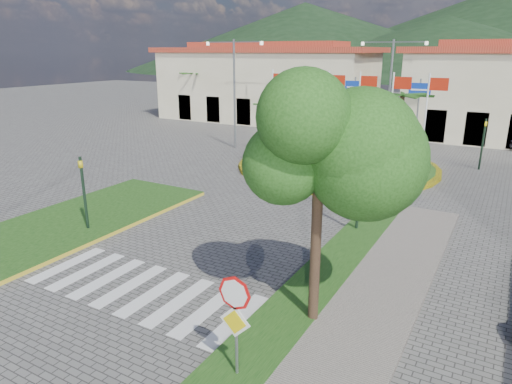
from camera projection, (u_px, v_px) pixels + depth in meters
The scene contains 19 objects.
ground at pixel (24, 360), 11.13m from camera, with size 160.00×160.00×0.00m, color #5D5A58.
verge_right at pixel (233, 374), 10.49m from camera, with size 1.60×28.00×0.18m, color #164012.
median_left at pixel (57, 228), 19.16m from camera, with size 5.00×14.00×0.18m, color #164012.
crosswalk at pixel (139, 288), 14.45m from camera, with size 8.00×3.00×0.01m, color silver.
roundabout_island at pixel (337, 165), 29.32m from camera, with size 12.70×12.70×6.00m.
stop_sign at pixel (235, 312), 9.91m from camera, with size 0.80×0.11×2.65m.
deciduous_tree at pixel (320, 138), 11.14m from camera, with size 3.60×3.60×6.80m.
traffic_light_left at pixel (83, 187), 18.41m from camera, with size 0.15×0.18×3.20m.
traffic_light_right at pixel (359, 187), 18.38m from camera, with size 0.15×0.18×3.20m.
traffic_light_far at pixel (483, 139), 28.33m from camera, with size 0.18×0.15×3.20m.
direction_sign_west at pixel (354, 98), 36.71m from camera, with size 1.60×0.14×5.20m.
direction_sign_east at pixel (419, 102), 34.35m from camera, with size 1.60×0.14×5.20m.
street_lamp_centre at pixel (390, 88), 34.20m from camera, with size 4.80×0.16×8.00m.
street_lamp_west at pixel (234, 89), 33.96m from camera, with size 4.80×0.16×8.00m.
building_left at pixel (265, 83), 48.11m from camera, with size 23.32×9.54×8.05m.
hill_far_west at pixel (304, 38), 149.98m from camera, with size 140.00×140.00×22.00m, color black.
hill_near_back at pixel (444, 47), 121.30m from camera, with size 110.00×110.00×16.00m, color black.
white_van at pixel (274, 118), 46.38m from camera, with size 1.96×4.24×1.18m, color white.
car_dark_a at pixel (308, 121), 44.24m from camera, with size 1.61×3.99×1.36m, color black.
Camera 1 is at (9.60, -5.36, 7.23)m, focal length 32.00 mm.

